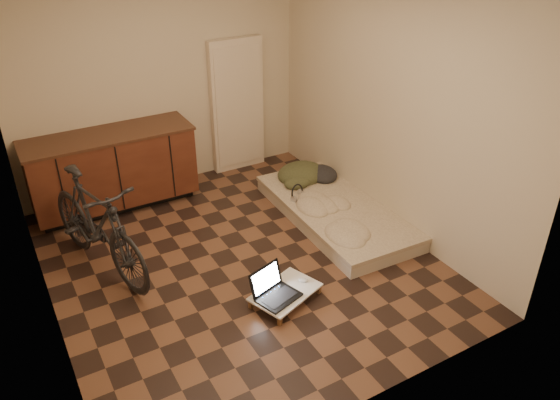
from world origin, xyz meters
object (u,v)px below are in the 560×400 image
futon (336,211)px  laptop (274,291)px  lap_desk (285,292)px  bicycle (96,220)px

futon → laptop: bearing=-142.2°
lap_desk → futon: bearing=18.0°
bicycle → futon: bearing=-23.5°
futon → laptop: laptop is taller
lap_desk → laptop: laptop is taller
bicycle → lap_desk: size_ratio=2.40×
bicycle → laptop: size_ratio=3.86×
bicycle → laptop: bearing=-63.4°
futon → laptop: 1.63m
laptop → bicycle: bearing=114.7°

